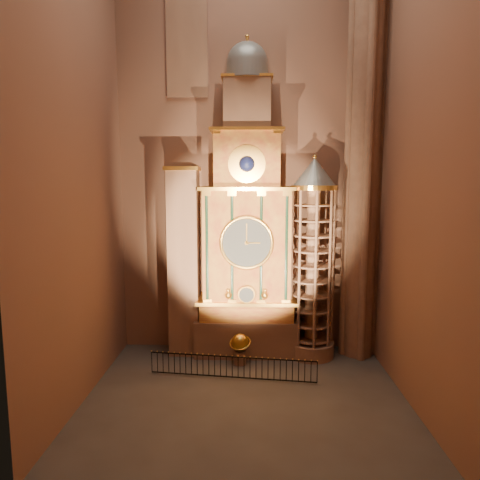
{
  "coord_description": "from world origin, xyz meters",
  "views": [
    {
      "loc": [
        0.17,
        -17.75,
        9.31
      ],
      "look_at": [
        -0.32,
        3.0,
        6.57
      ],
      "focal_mm": 32.0,
      "sensor_mm": 36.0,
      "label": 1
    }
  ],
  "objects_px": {
    "stair_turret": "(312,260)",
    "iron_railing": "(232,367)",
    "celestial_globe": "(240,346)",
    "astronomical_clock": "(247,233)",
    "portrait_tower": "(184,261)"
  },
  "relations": [
    {
      "from": "stair_turret",
      "to": "iron_railing",
      "type": "bearing_deg",
      "value": -144.48
    },
    {
      "from": "astronomical_clock",
      "to": "iron_railing",
      "type": "distance_m",
      "value": 6.93
    },
    {
      "from": "astronomical_clock",
      "to": "celestial_globe",
      "type": "xyz_separation_m",
      "value": [
        -0.33,
        -1.51,
        -5.71
      ]
    },
    {
      "from": "portrait_tower",
      "to": "celestial_globe",
      "type": "height_order",
      "value": "portrait_tower"
    },
    {
      "from": "stair_turret",
      "to": "iron_railing",
      "type": "relative_size",
      "value": 1.35
    },
    {
      "from": "portrait_tower",
      "to": "astronomical_clock",
      "type": "bearing_deg",
      "value": -0.29
    },
    {
      "from": "astronomical_clock",
      "to": "celestial_globe",
      "type": "height_order",
      "value": "astronomical_clock"
    },
    {
      "from": "stair_turret",
      "to": "celestial_globe",
      "type": "distance_m",
      "value": 5.89
    },
    {
      "from": "celestial_globe",
      "to": "iron_railing",
      "type": "relative_size",
      "value": 0.2
    },
    {
      "from": "portrait_tower",
      "to": "iron_railing",
      "type": "height_order",
      "value": "portrait_tower"
    },
    {
      "from": "celestial_globe",
      "to": "astronomical_clock",
      "type": "bearing_deg",
      "value": 77.83
    },
    {
      "from": "stair_turret",
      "to": "celestial_globe",
      "type": "height_order",
      "value": "stair_turret"
    },
    {
      "from": "celestial_globe",
      "to": "iron_railing",
      "type": "xyz_separation_m",
      "value": [
        -0.33,
        -1.72,
        -0.39
      ]
    },
    {
      "from": "celestial_globe",
      "to": "portrait_tower",
      "type": "bearing_deg",
      "value": 153.53
    },
    {
      "from": "celestial_globe",
      "to": "iron_railing",
      "type": "bearing_deg",
      "value": -101.0
    }
  ]
}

